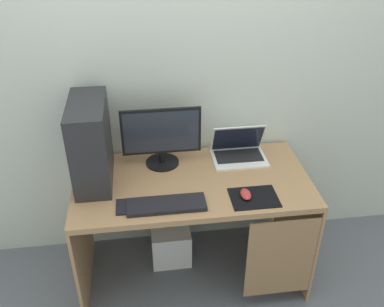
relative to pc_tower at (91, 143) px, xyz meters
name	(u,v)px	position (x,y,z in m)	size (l,w,h in m)	color
ground_plane	(192,270)	(0.55, -0.09, -0.98)	(8.00, 8.00, 0.00)	slate
wall_back	(184,64)	(0.56, 0.30, 0.32)	(4.00, 0.05, 2.60)	beige
desk	(195,202)	(0.57, -0.10, -0.40)	(1.37, 0.70, 0.74)	#A37A51
pc_tower	(91,143)	(0.00, 0.00, 0.00)	(0.20, 0.44, 0.48)	#232326
monitor	(161,137)	(0.40, 0.10, -0.05)	(0.47, 0.20, 0.37)	black
laptop	(239,151)	(0.87, 0.12, -0.20)	(0.33, 0.24, 0.22)	white
keyboard	(166,205)	(0.39, -0.31, -0.23)	(0.42, 0.14, 0.02)	black
mousepad	(254,198)	(0.87, -0.30, -0.24)	(0.26, 0.20, 0.01)	black
mouse_left	(246,194)	(0.82, -0.29, -0.22)	(0.06, 0.10, 0.03)	#B23333
cell_phone	(123,207)	(0.16, -0.29, -0.24)	(0.07, 0.13, 0.01)	black
subwoofer	(171,242)	(0.43, 0.06, -0.86)	(0.26, 0.26, 0.26)	white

